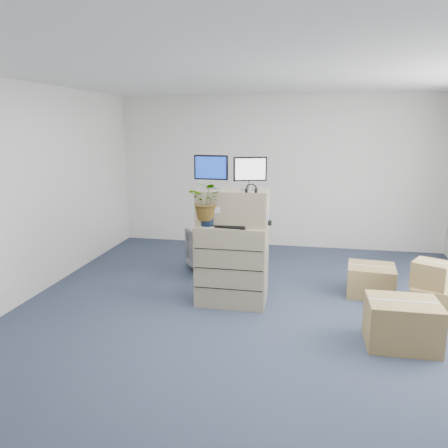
{
  "coord_description": "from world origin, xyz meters",
  "views": [
    {
      "loc": [
        0.57,
        -4.64,
        2.24
      ],
      "look_at": [
        -0.41,
        0.4,
        1.08
      ],
      "focal_mm": 35.0,
      "sensor_mm": 36.0,
      "label": 1
    }
  ],
  "objects_px": {
    "filing_cabinet_lower": "(232,264)",
    "monitor_left": "(211,170)",
    "potted_plant": "(208,206)",
    "office_chair": "(215,248)",
    "monitor_right": "(250,172)",
    "keyboard": "(229,226)",
    "water_bottle": "(239,214)"
  },
  "relations": [
    {
      "from": "filing_cabinet_lower",
      "to": "office_chair",
      "type": "distance_m",
      "value": 1.26
    },
    {
      "from": "keyboard",
      "to": "potted_plant",
      "type": "xyz_separation_m",
      "value": [
        -0.26,
        -0.03,
        0.25
      ]
    },
    {
      "from": "filing_cabinet_lower",
      "to": "potted_plant",
      "type": "height_order",
      "value": "potted_plant"
    },
    {
      "from": "monitor_left",
      "to": "potted_plant",
      "type": "height_order",
      "value": "monitor_left"
    },
    {
      "from": "monitor_left",
      "to": "potted_plant",
      "type": "relative_size",
      "value": 0.73
    },
    {
      "from": "keyboard",
      "to": "water_bottle",
      "type": "relative_size",
      "value": 1.76
    },
    {
      "from": "monitor_right",
      "to": "filing_cabinet_lower",
      "type": "bearing_deg",
      "value": 171.7
    },
    {
      "from": "filing_cabinet_lower",
      "to": "monitor_left",
      "type": "relative_size",
      "value": 2.39
    },
    {
      "from": "monitor_left",
      "to": "monitor_right",
      "type": "relative_size",
      "value": 1.05
    },
    {
      "from": "monitor_left",
      "to": "keyboard",
      "type": "relative_size",
      "value": 0.96
    },
    {
      "from": "keyboard",
      "to": "potted_plant",
      "type": "relative_size",
      "value": 0.76
    },
    {
      "from": "water_bottle",
      "to": "office_chair",
      "type": "xyz_separation_m",
      "value": [
        -0.54,
        1.08,
        -0.77
      ]
    },
    {
      "from": "keyboard",
      "to": "water_bottle",
      "type": "height_order",
      "value": "water_bottle"
    },
    {
      "from": "monitor_right",
      "to": "keyboard",
      "type": "relative_size",
      "value": 0.91
    },
    {
      "from": "monitor_right",
      "to": "monitor_left",
      "type": "bearing_deg",
      "value": 159.87
    },
    {
      "from": "monitor_left",
      "to": "water_bottle",
      "type": "height_order",
      "value": "monitor_left"
    },
    {
      "from": "filing_cabinet_lower",
      "to": "office_chair",
      "type": "xyz_separation_m",
      "value": [
        -0.47,
        1.17,
        -0.13
      ]
    },
    {
      "from": "potted_plant",
      "to": "monitor_right",
      "type": "bearing_deg",
      "value": 20.84
    },
    {
      "from": "monitor_right",
      "to": "water_bottle",
      "type": "bearing_deg",
      "value": 144.23
    },
    {
      "from": "keyboard",
      "to": "office_chair",
      "type": "relative_size",
      "value": 0.59
    },
    {
      "from": "monitor_left",
      "to": "filing_cabinet_lower",
      "type": "bearing_deg",
      "value": -7.36
    },
    {
      "from": "monitor_left",
      "to": "office_chair",
      "type": "relative_size",
      "value": 0.57
    },
    {
      "from": "potted_plant",
      "to": "filing_cabinet_lower",
      "type": "bearing_deg",
      "value": 27.01
    },
    {
      "from": "monitor_left",
      "to": "water_bottle",
      "type": "distance_m",
      "value": 0.65
    },
    {
      "from": "filing_cabinet_lower",
      "to": "keyboard",
      "type": "relative_size",
      "value": 2.3
    },
    {
      "from": "filing_cabinet_lower",
      "to": "monitor_left",
      "type": "xyz_separation_m",
      "value": [
        -0.28,
        0.04,
        1.19
      ]
    },
    {
      "from": "monitor_right",
      "to": "keyboard",
      "type": "distance_m",
      "value": 0.71
    },
    {
      "from": "filing_cabinet_lower",
      "to": "keyboard",
      "type": "height_order",
      "value": "keyboard"
    },
    {
      "from": "monitor_left",
      "to": "keyboard",
      "type": "distance_m",
      "value": 0.73
    },
    {
      "from": "monitor_right",
      "to": "potted_plant",
      "type": "xyz_separation_m",
      "value": [
        -0.49,
        -0.19,
        -0.41
      ]
    },
    {
      "from": "monitor_right",
      "to": "office_chair",
      "type": "relative_size",
      "value": 0.54
    },
    {
      "from": "filing_cabinet_lower",
      "to": "monitor_left",
      "type": "height_order",
      "value": "monitor_left"
    }
  ]
}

